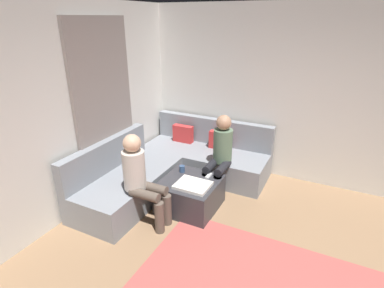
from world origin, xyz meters
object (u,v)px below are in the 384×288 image
at_px(coffee_mug, 182,169).
at_px(game_remote, 209,176).
at_px(person_on_couch_back, 220,153).
at_px(sectional_couch, 174,167).
at_px(person_on_couch_side, 141,177).
at_px(ottoman, 190,194).

bearing_deg(coffee_mug, game_remote, 5.71).
bearing_deg(game_remote, person_on_couch_back, 84.79).
bearing_deg(sectional_couch, person_on_couch_back, 4.15).
distance_m(sectional_couch, person_on_couch_side, 1.13).
height_order(ottoman, person_on_couch_side, person_on_couch_side).
bearing_deg(person_on_couch_back, person_on_couch_side, 61.20).
distance_m(sectional_couch, coffee_mug, 0.49).
distance_m(ottoman, game_remote, 0.36).
bearing_deg(game_remote, ottoman, -129.29).
bearing_deg(game_remote, sectional_couch, 159.00).
bearing_deg(person_on_couch_back, sectional_couch, 4.15).
xyz_separation_m(sectional_couch, game_remote, (0.73, -0.28, 0.15)).
distance_m(game_remote, person_on_couch_side, 0.99).
bearing_deg(coffee_mug, person_on_couch_side, -103.74).
bearing_deg(person_on_couch_side, game_remote, 143.22).
xyz_separation_m(sectional_couch, coffee_mug, (0.33, -0.32, 0.19)).
xyz_separation_m(ottoman, coffee_mug, (-0.22, 0.18, 0.26)).
height_order(ottoman, game_remote, game_remote).
xyz_separation_m(coffee_mug, person_on_couch_side, (-0.18, -0.74, 0.19)).
distance_m(ottoman, person_on_couch_side, 0.82).
relative_size(coffee_mug, person_on_couch_side, 0.08).
bearing_deg(sectional_couch, game_remote, -21.00).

